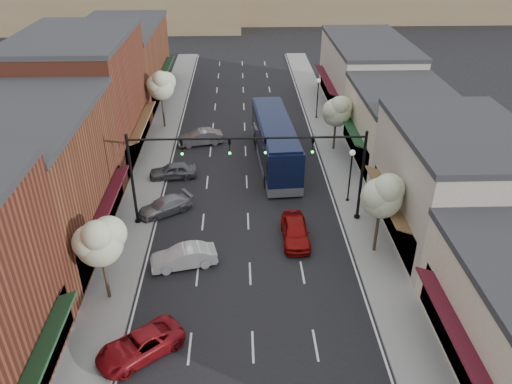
{
  "coord_description": "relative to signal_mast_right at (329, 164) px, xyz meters",
  "views": [
    {
      "loc": [
        -0.47,
        -22.57,
        20.06
      ],
      "look_at": [
        0.59,
        8.44,
        2.2
      ],
      "focal_mm": 35.0,
      "sensor_mm": 36.0,
      "label": 1
    }
  ],
  "objects": [
    {
      "name": "tree_left_far",
      "position": [
        -13.87,
        17.95,
        -0.02
      ],
      "size": [
        2.85,
        2.65,
        6.13
      ],
      "color": "#47382B",
      "rests_on": "ground"
    },
    {
      "name": "bldg_left_midfar",
      "position": [
        -19.86,
        12.0,
        0.78
      ],
      "size": [
        10.14,
        14.1,
        10.9
      ],
      "color": "brown",
      "rests_on": "ground"
    },
    {
      "name": "parked_car_b",
      "position": [
        -9.82,
        -5.05,
        -3.93
      ],
      "size": [
        4.41,
        2.38,
        1.38
      ],
      "primitive_type": "imported",
      "rotation": [
        0.0,
        0.0,
        -1.34
      ],
      "color": "white",
      "rests_on": "ground"
    },
    {
      "name": "bldg_right_far",
      "position": [
        8.09,
        24.0,
        -0.96
      ],
      "size": [
        9.14,
        16.1,
        7.4
      ],
      "color": "#B9AB9E",
      "rests_on": "ground"
    },
    {
      "name": "bldg_right_midfar",
      "position": [
        8.08,
        10.0,
        -1.46
      ],
      "size": [
        9.14,
        12.1,
        6.4
      ],
      "color": "beige",
      "rests_on": "ground"
    },
    {
      "name": "bldg_left_midnear",
      "position": [
        -19.85,
        -2.0,
        0.03
      ],
      "size": [
        10.14,
        14.1,
        9.4
      ],
      "color": "brown",
      "rests_on": "ground"
    },
    {
      "name": "signal_mast_left",
      "position": [
        -11.24,
        0.0,
        0.0
      ],
      "size": [
        8.22,
        0.46,
        7.0
      ],
      "color": "black",
      "rests_on": "ground"
    },
    {
      "name": "parked_car_d",
      "position": [
        -11.82,
        6.92,
        -3.95
      ],
      "size": [
        4.11,
        2.09,
        1.34
      ],
      "primitive_type": "imported",
      "rotation": [
        0.0,
        0.0,
        -1.44
      ],
      "color": "slate",
      "rests_on": "ground"
    },
    {
      "name": "parked_car_a",
      "position": [
        -11.39,
        -12.28,
        -3.99
      ],
      "size": [
        4.88,
        4.41,
        1.26
      ],
      "primitive_type": "imported",
      "rotation": [
        0.0,
        0.0,
        -0.92
      ],
      "color": "maroon",
      "rests_on": "ground"
    },
    {
      "name": "curb_right",
      "position": [
        1.38,
        10.5,
        -4.55
      ],
      "size": [
        0.25,
        73.0,
        0.17
      ],
      "primitive_type": "cube",
      "color": "gray",
      "rests_on": "ground"
    },
    {
      "name": "bldg_left_far",
      "position": [
        -19.84,
        28.0,
        -0.46
      ],
      "size": [
        10.14,
        18.1,
        8.4
      ],
      "color": "brown",
      "rests_on": "ground"
    },
    {
      "name": "sidewalk_right",
      "position": [
        2.78,
        10.5,
        -4.55
      ],
      "size": [
        2.8,
        73.0,
        0.15
      ],
      "primitive_type": "cube",
      "color": "gray",
      "rests_on": "ground"
    },
    {
      "name": "sidewalk_left",
      "position": [
        -14.02,
        10.5,
        -4.55
      ],
      "size": [
        2.8,
        73.0,
        0.15
      ],
      "primitive_type": "cube",
      "color": "gray",
      "rests_on": "ground"
    },
    {
      "name": "tree_left_near",
      "position": [
        -13.87,
        -8.05,
        -0.4
      ],
      "size": [
        2.85,
        2.65,
        5.69
      ],
      "color": "#47382B",
      "rests_on": "ground"
    },
    {
      "name": "parked_car_c",
      "position": [
        -11.82,
        1.33,
        -4.02
      ],
      "size": [
        4.42,
        3.71,
        1.21
      ],
      "primitive_type": "imported",
      "rotation": [
        0.0,
        0.0,
        -0.99
      ],
      "color": "gray",
      "rests_on": "ground"
    },
    {
      "name": "coach_bus",
      "position": [
        -3.05,
        9.48,
        -2.56
      ],
      "size": [
        3.7,
        13.21,
        3.99
      ],
      "rotation": [
        0.0,
        0.0,
        0.07
      ],
      "color": "#0C1433",
      "rests_on": "ground"
    },
    {
      "name": "lamp_post_near",
      "position": [
        2.18,
        2.5,
        -1.62
      ],
      "size": [
        0.44,
        0.44,
        4.44
      ],
      "color": "black",
      "rests_on": "ground"
    },
    {
      "name": "tree_right_far",
      "position": [
        2.73,
        11.95,
        -0.63
      ],
      "size": [
        2.85,
        2.65,
        5.43
      ],
      "color": "#47382B",
      "rests_on": "ground"
    },
    {
      "name": "hill_near",
      "position": [
        -30.62,
        70.0,
        -0.62
      ],
      "size": [
        50.0,
        20.0,
        8.0
      ],
      "primitive_type": "cube",
      "color": "#7A6647",
      "rests_on": "ground"
    },
    {
      "name": "red_hatchback",
      "position": [
        -2.44,
        -2.48,
        -3.86
      ],
      "size": [
        1.81,
        4.46,
        1.52
      ],
      "primitive_type": "imported",
      "rotation": [
        0.0,
        0.0,
        0.0
      ],
      "color": "#940C0A",
      "rests_on": "ground"
    },
    {
      "name": "curb_left",
      "position": [
        -12.62,
        10.5,
        -4.55
      ],
      "size": [
        0.25,
        73.0,
        0.17
      ],
      "primitive_type": "cube",
      "color": "gray",
      "rests_on": "ground"
    },
    {
      "name": "tree_right_near",
      "position": [
        2.73,
        -4.05,
        -0.17
      ],
      "size": [
        2.85,
        2.65,
        5.95
      ],
      "color": "#47382B",
      "rests_on": "ground"
    },
    {
      "name": "parked_car_e",
      "position": [
        -9.96,
        13.73,
        -3.91
      ],
      "size": [
        4.56,
        2.48,
        1.43
      ],
      "primitive_type": "imported",
      "rotation": [
        0.0,
        0.0,
        -1.33
      ],
      "color": "#959499",
      "rests_on": "ground"
    },
    {
      "name": "bldg_right_midnear",
      "position": [
        8.1,
        -2.0,
        -0.72
      ],
      "size": [
        9.14,
        12.1,
        7.9
      ],
      "color": "#B9AB9E",
      "rests_on": "ground"
    },
    {
      "name": "signal_mast_right",
      "position": [
        0.0,
        0.0,
        0.0
      ],
      "size": [
        8.22,
        0.46,
        7.0
      ],
      "color": "black",
      "rests_on": "ground"
    },
    {
      "name": "ground",
      "position": [
        -5.62,
        -8.0,
        -4.62
      ],
      "size": [
        160.0,
        160.0,
        0.0
      ],
      "primitive_type": "plane",
      "color": "black",
      "rests_on": "ground"
    },
    {
      "name": "lamp_post_far",
      "position": [
        2.18,
        20.0,
        -1.62
      ],
      "size": [
        0.44,
        0.44,
        4.44
      ],
      "color": "black",
      "rests_on": "ground"
    }
  ]
}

